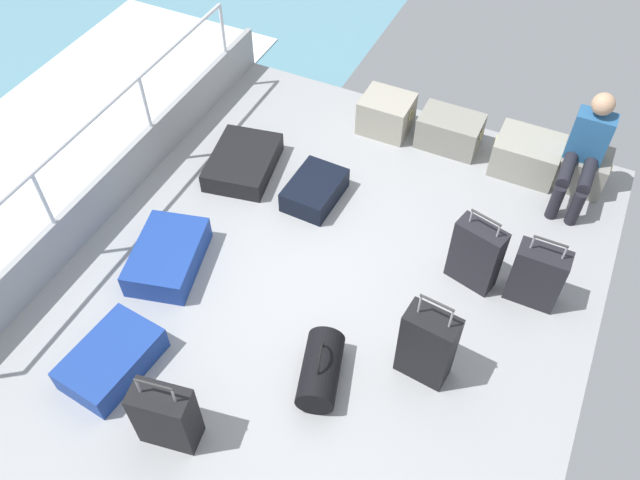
{
  "coord_description": "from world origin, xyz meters",
  "views": [
    {
      "loc": [
        1.39,
        -3.02,
        4.44
      ],
      "look_at": [
        -0.16,
        0.24,
        0.25
      ],
      "focal_mm": 36.41,
      "sensor_mm": 36.0,
      "label": 1
    }
  ],
  "objects_px": {
    "cargo_crate_3": "(577,167)",
    "suitcase_2": "(243,162)",
    "cargo_crate_2": "(527,155)",
    "suitcase_5": "(315,190)",
    "suitcase_4": "(166,416)",
    "suitcase_6": "(168,256)",
    "passenger_seated": "(586,149)",
    "duffel_bag": "(321,370)",
    "cargo_crate_0": "(386,114)",
    "cargo_crate_1": "(450,131)",
    "suitcase_1": "(537,276)",
    "suitcase_3": "(112,359)",
    "suitcase_7": "(476,255)",
    "suitcase_0": "(427,345)"
  },
  "relations": [
    {
      "from": "cargo_crate_3",
      "to": "suitcase_2",
      "type": "relative_size",
      "value": 0.64
    },
    {
      "from": "cargo_crate_2",
      "to": "suitcase_5",
      "type": "distance_m",
      "value": 2.11
    },
    {
      "from": "suitcase_4",
      "to": "suitcase_6",
      "type": "relative_size",
      "value": 0.83
    },
    {
      "from": "suitcase_6",
      "to": "suitcase_2",
      "type": "bearing_deg",
      "value": 90.96
    },
    {
      "from": "suitcase_4",
      "to": "passenger_seated",
      "type": "bearing_deg",
      "value": 60.75
    },
    {
      "from": "cargo_crate_2",
      "to": "duffel_bag",
      "type": "distance_m",
      "value": 3.09
    },
    {
      "from": "duffel_bag",
      "to": "cargo_crate_0",
      "type": "bearing_deg",
      "value": 102.46
    },
    {
      "from": "cargo_crate_1",
      "to": "suitcase_4",
      "type": "xyz_separation_m",
      "value": [
        -0.79,
        -3.87,
        0.12
      ]
    },
    {
      "from": "cargo_crate_3",
      "to": "suitcase_5",
      "type": "bearing_deg",
      "value": -149.37
    },
    {
      "from": "cargo_crate_3",
      "to": "passenger_seated",
      "type": "relative_size",
      "value": 0.54
    },
    {
      "from": "suitcase_6",
      "to": "duffel_bag",
      "type": "bearing_deg",
      "value": -14.82
    },
    {
      "from": "duffel_bag",
      "to": "passenger_seated",
      "type": "bearing_deg",
      "value": 65.42
    },
    {
      "from": "cargo_crate_1",
      "to": "passenger_seated",
      "type": "height_order",
      "value": "passenger_seated"
    },
    {
      "from": "suitcase_4",
      "to": "suitcase_5",
      "type": "height_order",
      "value": "suitcase_4"
    },
    {
      "from": "cargo_crate_0",
      "to": "suitcase_6",
      "type": "distance_m",
      "value": 2.73
    },
    {
      "from": "suitcase_1",
      "to": "suitcase_2",
      "type": "bearing_deg",
      "value": 173.6
    },
    {
      "from": "suitcase_1",
      "to": "suitcase_3",
      "type": "xyz_separation_m",
      "value": [
        -2.73,
        -2.03,
        -0.17
      ]
    },
    {
      "from": "cargo_crate_2",
      "to": "suitcase_1",
      "type": "height_order",
      "value": "suitcase_1"
    },
    {
      "from": "suitcase_4",
      "to": "suitcase_7",
      "type": "bearing_deg",
      "value": 56.45
    },
    {
      "from": "cargo_crate_3",
      "to": "suitcase_2",
      "type": "xyz_separation_m",
      "value": [
        -2.99,
        -1.24,
        -0.08
      ]
    },
    {
      "from": "cargo_crate_0",
      "to": "suitcase_2",
      "type": "height_order",
      "value": "cargo_crate_0"
    },
    {
      "from": "duffel_bag",
      "to": "cargo_crate_2",
      "type": "bearing_deg",
      "value": 74.67
    },
    {
      "from": "cargo_crate_1",
      "to": "suitcase_4",
      "type": "height_order",
      "value": "suitcase_4"
    },
    {
      "from": "suitcase_2",
      "to": "suitcase_7",
      "type": "relative_size",
      "value": 1.16
    },
    {
      "from": "passenger_seated",
      "to": "suitcase_3",
      "type": "height_order",
      "value": "passenger_seated"
    },
    {
      "from": "suitcase_4",
      "to": "cargo_crate_0",
      "type": "bearing_deg",
      "value": 88.35
    },
    {
      "from": "suitcase_1",
      "to": "suitcase_7",
      "type": "distance_m",
      "value": 0.51
    },
    {
      "from": "cargo_crate_2",
      "to": "suitcase_4",
      "type": "height_order",
      "value": "suitcase_4"
    },
    {
      "from": "cargo_crate_1",
      "to": "suitcase_6",
      "type": "relative_size",
      "value": 0.72
    },
    {
      "from": "suitcase_7",
      "to": "cargo_crate_0",
      "type": "bearing_deg",
      "value": 131.85
    },
    {
      "from": "suitcase_0",
      "to": "suitcase_2",
      "type": "xyz_separation_m",
      "value": [
        -2.36,
        1.37,
        -0.25
      ]
    },
    {
      "from": "suitcase_3",
      "to": "suitcase_2",
      "type": "bearing_deg",
      "value": 95.1
    },
    {
      "from": "suitcase_1",
      "to": "suitcase_3",
      "type": "relative_size",
      "value": 0.92
    },
    {
      "from": "cargo_crate_0",
      "to": "duffel_bag",
      "type": "xyz_separation_m",
      "value": [
        0.66,
        -2.98,
        -0.05
      ]
    },
    {
      "from": "suitcase_6",
      "to": "suitcase_7",
      "type": "xyz_separation_m",
      "value": [
        2.41,
        0.98,
        0.21
      ]
    },
    {
      "from": "cargo_crate_0",
      "to": "suitcase_3",
      "type": "distance_m",
      "value": 3.66
    },
    {
      "from": "passenger_seated",
      "to": "suitcase_7",
      "type": "xyz_separation_m",
      "value": [
        -0.56,
        -1.41,
        -0.23
      ]
    },
    {
      "from": "suitcase_4",
      "to": "duffel_bag",
      "type": "xyz_separation_m",
      "value": [
        0.77,
        0.85,
        -0.15
      ]
    },
    {
      "from": "cargo_crate_1",
      "to": "suitcase_2",
      "type": "xyz_separation_m",
      "value": [
        -1.71,
        -1.24,
        -0.07
      ]
    },
    {
      "from": "suitcase_0",
      "to": "duffel_bag",
      "type": "height_order",
      "value": "suitcase_0"
    },
    {
      "from": "cargo_crate_1",
      "to": "cargo_crate_2",
      "type": "distance_m",
      "value": 0.8
    },
    {
      "from": "suitcase_3",
      "to": "suitcase_5",
      "type": "relative_size",
      "value": 1.25
    },
    {
      "from": "duffel_bag",
      "to": "suitcase_3",
      "type": "bearing_deg",
      "value": -158.45
    },
    {
      "from": "cargo_crate_0",
      "to": "suitcase_5",
      "type": "relative_size",
      "value": 0.86
    },
    {
      "from": "suitcase_7",
      "to": "suitcase_0",
      "type": "bearing_deg",
      "value": -94.08
    },
    {
      "from": "passenger_seated",
      "to": "suitcase_7",
      "type": "relative_size",
      "value": 1.37
    },
    {
      "from": "suitcase_1",
      "to": "suitcase_4",
      "type": "distance_m",
      "value": 3.06
    },
    {
      "from": "cargo_crate_0",
      "to": "suitcase_1",
      "type": "xyz_separation_m",
      "value": [
        1.9,
        -1.53,
        0.1
      ]
    },
    {
      "from": "cargo_crate_0",
      "to": "cargo_crate_2",
      "type": "xyz_separation_m",
      "value": [
        1.47,
        -0.0,
        -0.01
      ]
    },
    {
      "from": "cargo_crate_3",
      "to": "suitcase_4",
      "type": "relative_size",
      "value": 0.77
    }
  ]
}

